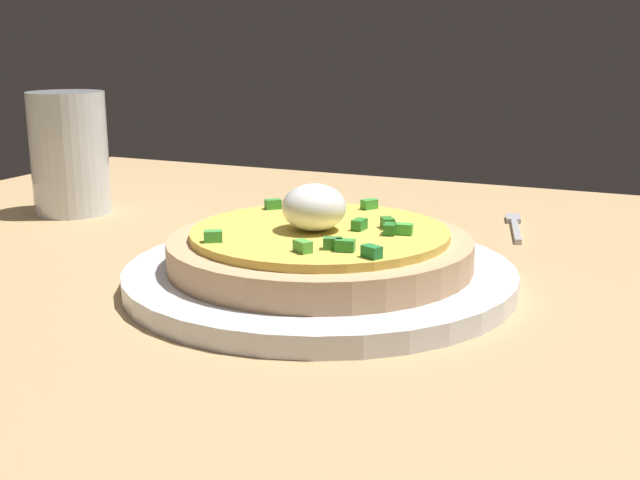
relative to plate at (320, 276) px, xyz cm
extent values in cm
cube|color=tan|center=(-4.07, 14.10, -2.01)|extent=(102.60, 84.34, 2.47)
cylinder|color=white|center=(0.00, 0.00, 0.00)|extent=(29.34, 29.34, 1.54)
cylinder|color=tan|center=(0.00, 0.00, 1.89)|extent=(22.76, 22.76, 2.23)
cylinder|color=#E4C24D|center=(0.00, 0.00, 3.31)|extent=(19.29, 19.29, 0.62)
ellipsoid|color=white|center=(-0.54, 0.23, 5.36)|extent=(4.74, 4.74, 3.47)
cube|color=#377D35|center=(-4.94, -3.12, 4.02)|extent=(1.21, 1.48, 0.80)
cube|color=green|center=(-5.14, -4.10, 4.02)|extent=(1.03, 1.41, 0.80)
cube|color=#23863B|center=(-5.92, -6.27, 4.02)|extent=(1.27, 1.50, 0.80)
cube|color=#4BB14E|center=(2.09, 0.53, 4.02)|extent=(1.21, 1.48, 0.80)
cube|color=#53AF41|center=(-6.49, -1.62, 4.02)|extent=(1.35, 1.51, 0.80)
cube|color=green|center=(8.09, -0.88, 4.02)|extent=(1.51, 1.34, 0.80)
cube|color=#2C7C2E|center=(0.50, -5.29, 4.02)|extent=(1.41, 1.03, 0.80)
cube|color=green|center=(5.42, 4.28, 4.02)|extent=(1.49, 1.45, 0.80)
cube|color=#317F29|center=(2.24, -4.51, 4.02)|extent=(1.51, 1.40, 0.80)
cube|color=#2C8330|center=(0.92, -2.77, 4.02)|extent=(1.33, 0.88, 0.80)
cube|color=green|center=(4.91, 6.43, 4.02)|extent=(1.45, 1.48, 0.80)
cube|color=green|center=(0.89, -6.21, 4.02)|extent=(0.98, 1.39, 0.80)
cube|color=green|center=(-6.54, 5.26, 4.02)|extent=(1.36, 1.51, 0.80)
cylinder|color=silver|center=(12.95, 34.43, 5.58)|extent=(7.94, 7.94, 12.71)
cylinder|color=beige|center=(12.95, 34.43, 4.03)|extent=(6.99, 6.99, 8.80)
cube|color=#B7B7BC|center=(22.35, -10.51, -0.52)|extent=(8.33, 2.55, 0.50)
cube|color=#B7B7BC|center=(27.81, -9.20, -0.52)|extent=(3.05, 2.01, 0.50)
camera|label=1|loc=(-53.24, -23.55, 17.66)|focal=45.28mm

